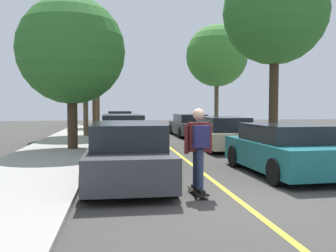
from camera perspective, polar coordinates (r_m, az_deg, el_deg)
ground at (r=7.25m, az=11.15°, el=-11.48°), size 80.00×80.00×0.00m
center_line at (r=11.02m, az=4.19°, el=-6.36°), size 0.12×39.20×0.01m
parked_car_left_nearest at (r=8.79m, az=-6.43°, el=-4.19°), size 1.94×4.63×1.43m
parked_car_left_near at (r=14.35m, az=-7.14°, el=-1.26°), size 1.87×4.61×1.49m
parked_car_left_far at (r=20.10m, az=-7.46°, el=-0.16°), size 1.94×4.61×1.33m
parked_car_left_farthest at (r=26.60m, az=-7.65°, el=0.75°), size 1.96×4.38×1.46m
parked_car_right_nearest at (r=10.17m, az=17.63°, el=-3.58°), size 2.04×4.10×1.34m
parked_car_right_near at (r=15.53m, az=8.33°, el=-1.09°), size 1.92×4.67×1.37m
parked_car_right_far at (r=22.04m, az=3.35°, el=0.13°), size 1.89×4.56×1.34m
street_tree_left_nearest at (r=15.02m, az=-14.97°, el=11.36°), size 4.21×4.21×5.98m
street_tree_left_near at (r=21.50m, az=-12.94°, el=10.69°), size 4.47×4.47×6.77m
street_tree_left_far at (r=29.73m, az=-11.62°, el=8.65°), size 3.07×3.07×6.13m
street_tree_left_farthest at (r=35.85m, az=-11.03°, el=7.40°), size 2.80×2.80×5.82m
street_tree_right_nearest at (r=15.88m, az=16.50°, el=16.70°), size 4.19×4.19×7.56m
street_tree_right_near at (r=23.62m, az=7.69°, el=10.87°), size 3.91×3.91×6.84m
fire_hydrant at (r=11.50m, az=22.89°, el=-3.78°), size 0.20×0.20×0.70m
skateboard at (r=7.53m, az=4.75°, el=-10.20°), size 0.27×0.85×0.10m
skateboarder at (r=7.33m, az=4.86°, el=-2.92°), size 0.58×0.71×1.67m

